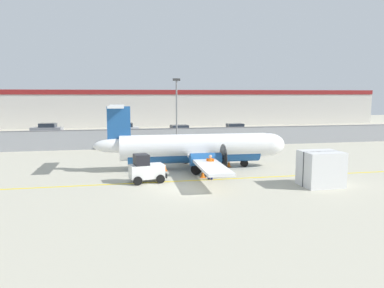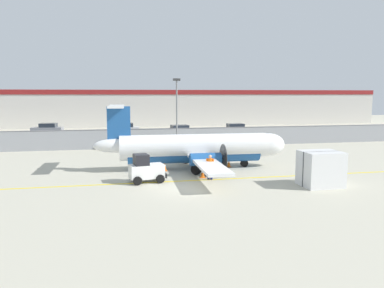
{
  "view_description": "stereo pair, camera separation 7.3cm",
  "coord_description": "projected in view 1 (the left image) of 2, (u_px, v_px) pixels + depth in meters",
  "views": [
    {
      "loc": [
        -4.41,
        -21.97,
        5.73
      ],
      "look_at": [
        1.49,
        6.93,
        1.8
      ],
      "focal_mm": 35.0,
      "sensor_mm": 36.0,
      "label": 1
    },
    {
      "loc": [
        -4.34,
        -21.99,
        5.73
      ],
      "look_at": [
        1.49,
        6.93,
        1.8
      ],
      "focal_mm": 35.0,
      "sensor_mm": 36.0,
      "label": 2
    }
  ],
  "objects": [
    {
      "name": "traffic_cone_far_right",
      "position": [
        212.0,
        163.0,
        29.52
      ],
      "size": [
        0.36,
        0.36,
        0.64
      ],
      "color": "orange",
      "rests_on": "ground"
    },
    {
      "name": "apron_light_pole",
      "position": [
        177.0,
        109.0,
        36.9
      ],
      "size": [
        0.7,
        0.3,
        7.27
      ],
      "color": "slate",
      "rests_on": "ground"
    },
    {
      "name": "background_building",
      "position": [
        140.0,
        108.0,
        69.14
      ],
      "size": [
        91.0,
        8.1,
        6.5
      ],
      "color": "beige",
      "rests_on": "ground"
    },
    {
      "name": "parking_lot_strip",
      "position": [
        149.0,
        136.0,
        51.61
      ],
      "size": [
        98.0,
        17.0,
        0.12
      ],
      "color": "#38383A",
      "rests_on": "ground"
    },
    {
      "name": "parked_car_1",
      "position": [
        124.0,
        129.0,
        52.79
      ],
      "size": [
        4.28,
        2.17,
        1.58
      ],
      "rotation": [
        0.0,
        0.0,
        3.09
      ],
      "color": "silver",
      "rests_on": "parking_lot_strip"
    },
    {
      "name": "traffic_cone_far_left",
      "position": [
        229.0,
        163.0,
        29.67
      ],
      "size": [
        0.36,
        0.36,
        0.64
      ],
      "color": "orange",
      "rests_on": "ground"
    },
    {
      "name": "ground_crew_worker",
      "position": [
        210.0,
        166.0,
        25.16
      ],
      "size": [
        0.52,
        0.46,
        1.7
      ],
      "rotation": [
        0.0,
        0.0,
        1.08
      ],
      "color": "#191E4C",
      "rests_on": "ground"
    },
    {
      "name": "traffic_cone_near_right",
      "position": [
        165.0,
        167.0,
        28.12
      ],
      "size": [
        0.36,
        0.36,
        0.64
      ],
      "color": "orange",
      "rests_on": "ground"
    },
    {
      "name": "ground_plane",
      "position": [
        185.0,
        181.0,
        24.91
      ],
      "size": [
        140.0,
        140.0,
        0.01
      ],
      "color": "#B2AD99"
    },
    {
      "name": "commuter_airplane",
      "position": [
        198.0,
        148.0,
        28.86
      ],
      "size": [
        14.92,
        16.03,
        4.92
      ],
      "rotation": [
        0.0,
        0.0,
        -0.02
      ],
      "color": "white",
      "rests_on": "ground"
    },
    {
      "name": "baggage_tug",
      "position": [
        146.0,
        169.0,
        24.41
      ],
      "size": [
        2.49,
        1.72,
        1.88
      ],
      "rotation": [
        0.0,
        0.0,
        0.18
      ],
      "color": "silver",
      "rests_on": "ground"
    },
    {
      "name": "parked_car_3",
      "position": [
        234.0,
        129.0,
        51.87
      ],
      "size": [
        4.21,
        2.03,
        1.58
      ],
      "rotation": [
        0.0,
        0.0,
        3.15
      ],
      "color": "slate",
      "rests_on": "parking_lot_strip"
    },
    {
      "name": "cargo_container",
      "position": [
        321.0,
        169.0,
        23.43
      ],
      "size": [
        2.44,
        2.02,
        2.2
      ],
      "rotation": [
        0.0,
        0.0,
        0.01
      ],
      "color": "silver",
      "rests_on": "ground"
    },
    {
      "name": "traffic_cone_near_left",
      "position": [
        203.0,
        173.0,
        25.84
      ],
      "size": [
        0.36,
        0.36,
        0.64
      ],
      "color": "orange",
      "rests_on": "ground"
    },
    {
      "name": "parked_car_0",
      "position": [
        47.0,
        129.0,
        52.55
      ],
      "size": [
        4.37,
        2.38,
        1.58
      ],
      "rotation": [
        0.0,
        0.0,
        3.03
      ],
      "color": "gray",
      "rests_on": "parking_lot_strip"
    },
    {
      "name": "perimeter_fence",
      "position": [
        158.0,
        137.0,
        40.3
      ],
      "size": [
        98.0,
        0.1,
        2.1
      ],
      "color": "gray",
      "rests_on": "ground"
    },
    {
      "name": "parked_car_2",
      "position": [
        180.0,
        131.0,
        49.57
      ],
      "size": [
        4.39,
        2.43,
        1.58
      ],
      "rotation": [
        0.0,
        0.0,
        0.13
      ],
      "color": "black",
      "rests_on": "parking_lot_strip"
    }
  ]
}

